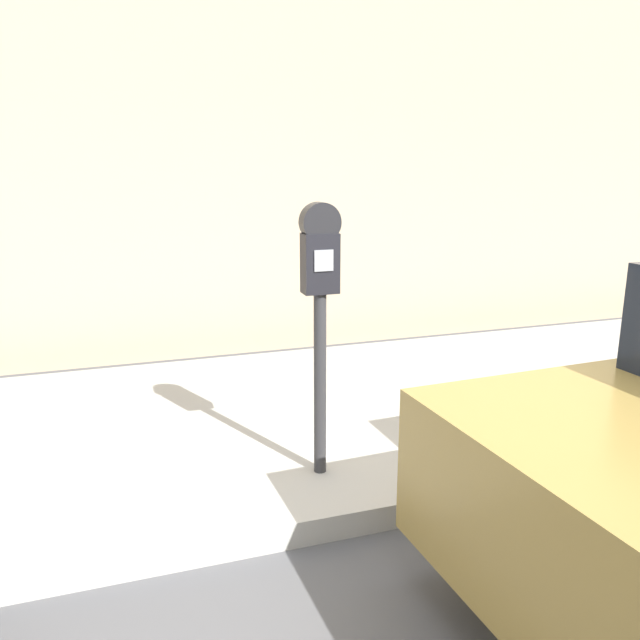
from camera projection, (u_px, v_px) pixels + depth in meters
ground_plane at (534, 624)px, 2.55m from camera, size 60.00×60.00×0.00m
sidewalk at (344, 412)px, 4.56m from camera, size 24.00×2.80×0.14m
parking_meter at (320, 293)px, 3.29m from camera, size 0.20×0.12×1.50m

